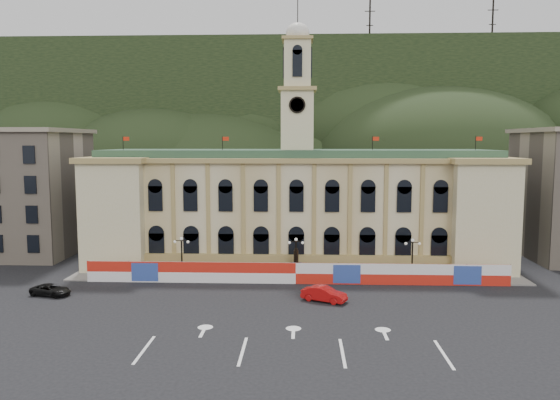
{
  "coord_description": "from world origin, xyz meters",
  "views": [
    {
      "loc": [
        0.74,
        -48.06,
        16.83
      ],
      "look_at": [
        -1.98,
        18.0,
        9.63
      ],
      "focal_mm": 35.0,
      "sensor_mm": 36.0,
      "label": 1
    }
  ],
  "objects_px": {
    "statue": "(296,268)",
    "black_suv": "(51,290)",
    "lamp_center": "(296,255)",
    "red_sedan": "(324,294)"
  },
  "relations": [
    {
      "from": "lamp_center",
      "to": "black_suv",
      "type": "relative_size",
      "value": 1.07
    },
    {
      "from": "red_sedan",
      "to": "black_suv",
      "type": "xyz_separation_m",
      "value": [
        -29.75,
        0.96,
        -0.17
      ]
    },
    {
      "from": "lamp_center",
      "to": "black_suv",
      "type": "distance_m",
      "value": 27.98
    },
    {
      "from": "statue",
      "to": "red_sedan",
      "type": "relative_size",
      "value": 0.74
    },
    {
      "from": "black_suv",
      "to": "statue",
      "type": "bearing_deg",
      "value": -58.18
    },
    {
      "from": "statue",
      "to": "black_suv",
      "type": "height_order",
      "value": "statue"
    },
    {
      "from": "lamp_center",
      "to": "black_suv",
      "type": "height_order",
      "value": "lamp_center"
    },
    {
      "from": "statue",
      "to": "lamp_center",
      "type": "distance_m",
      "value": 2.14
    },
    {
      "from": "statue",
      "to": "lamp_center",
      "type": "relative_size",
      "value": 0.72
    },
    {
      "from": "red_sedan",
      "to": "lamp_center",
      "type": "bearing_deg",
      "value": 43.56
    }
  ]
}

